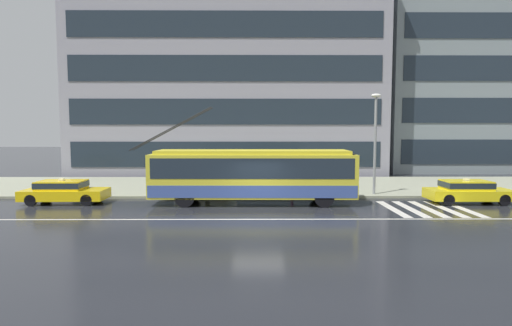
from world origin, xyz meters
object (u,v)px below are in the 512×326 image
object	(u,v)px
pedestrian_at_shelter	(292,177)
street_lamp	(375,134)
bus_shelter	(206,161)
trolleybus	(253,174)
pedestrian_approaching_curb	(207,180)
taxi_ahead_of_bus	(468,191)
taxi_queued_behind_bus	(64,191)

from	to	relation	value
pedestrian_at_shelter	street_lamp	world-z (taller)	street_lamp
pedestrian_at_shelter	bus_shelter	bearing A→B (deg)	166.99
trolleybus	pedestrian_at_shelter	bearing A→B (deg)	46.53
bus_shelter	pedestrian_approaching_curb	xyz separation A→B (m)	(0.26, -1.73, -0.98)
taxi_ahead_of_bus	street_lamp	bearing A→B (deg)	151.80
pedestrian_at_shelter	pedestrian_approaching_curb	size ratio (longest dim) A/B	1.09
trolleybus	pedestrian_approaching_curb	size ratio (longest dim) A/B	7.86
bus_shelter	pedestrian_at_shelter	world-z (taller)	bus_shelter
bus_shelter	pedestrian_at_shelter	bearing A→B (deg)	-13.01
bus_shelter	taxi_queued_behind_bus	bearing A→B (deg)	-153.53
bus_shelter	pedestrian_approaching_curb	world-z (taller)	bus_shelter
trolleybus	taxi_ahead_of_bus	size ratio (longest dim) A/B	2.71
bus_shelter	trolleybus	bearing A→B (deg)	-51.72
taxi_queued_behind_bus	bus_shelter	xyz separation A→B (m)	(7.43, 3.70, 1.33)
pedestrian_approaching_curb	street_lamp	size ratio (longest dim) A/B	0.26
trolleybus	bus_shelter	world-z (taller)	trolleybus
trolleybus	street_lamp	distance (m)	8.06
pedestrian_approaching_curb	bus_shelter	bearing A→B (deg)	98.54
taxi_ahead_of_bus	pedestrian_at_shelter	bearing A→B (deg)	164.66
taxi_ahead_of_bus	street_lamp	xyz separation A→B (m)	(-4.47, 2.40, 3.07)
taxi_queued_behind_bus	pedestrian_at_shelter	bearing A→B (deg)	10.79
trolleybus	pedestrian_at_shelter	world-z (taller)	trolleybus
pedestrian_approaching_curb	street_lamp	bearing A→B (deg)	1.57
pedestrian_approaching_curb	street_lamp	xyz separation A→B (m)	(10.14, 0.28, 2.72)
trolleybus	street_lamp	xyz separation A→B (m)	(7.40, 2.35, 2.16)
taxi_queued_behind_bus	trolleybus	bearing A→B (deg)	-0.56
pedestrian_at_shelter	pedestrian_approaching_curb	bearing A→B (deg)	-174.75
trolleybus	pedestrian_approaching_curb	distance (m)	3.48
trolleybus	pedestrian_approaching_curb	bearing A→B (deg)	142.87
taxi_ahead_of_bus	bus_shelter	bearing A→B (deg)	165.50
taxi_queued_behind_bus	taxi_ahead_of_bus	bearing A→B (deg)	-0.37
taxi_queued_behind_bus	bus_shelter	size ratio (longest dim) A/B	1.09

